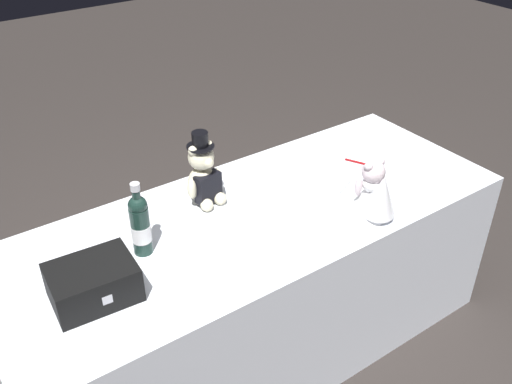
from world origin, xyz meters
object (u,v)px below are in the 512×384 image
Objects in this scene: teddy_bear_bride at (374,193)px; champagne_bottle at (140,224)px; signing_pen at (358,162)px; guestbook at (311,181)px; teddy_bear_groom at (204,176)px; gift_case_black at (93,282)px.

teddy_bear_bride is 0.89m from champagne_bottle.
teddy_bear_bride is 0.84× the size of champagne_bottle.
signing_pen is 0.29m from guestbook.
teddy_bear_groom is 1.28× the size of teddy_bear_bride.
teddy_bear_groom reaches higher than teddy_bear_bride.
signing_pen is 1.31m from gift_case_black.
signing_pen is (1.07, 0.02, -0.12)m from champagne_bottle.
signing_pen is at bearing -9.94° from teddy_bear_groom.
gift_case_black reaches higher than guestbook.
teddy_bear_groom is 0.75m from signing_pen.
champagne_bottle is 0.79m from guestbook.
gift_case_black is (-0.57, -0.28, -0.06)m from teddy_bear_groom.
champagne_bottle is at bearing 28.79° from gift_case_black.
teddy_bear_bride is 1.08m from gift_case_black.
gift_case_black is at bearing 162.28° from guestbook.
teddy_bear_groom is 0.48m from guestbook.
gift_case_black is (-1.30, -0.15, 0.06)m from signing_pen.
teddy_bear_groom is at bearing 23.49° from champagne_bottle.
guestbook is at bearing 0.77° from champagne_bottle.
champagne_bottle is 0.99× the size of guestbook.
gift_case_black reaches higher than signing_pen.
champagne_bottle is 1.08m from signing_pen.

